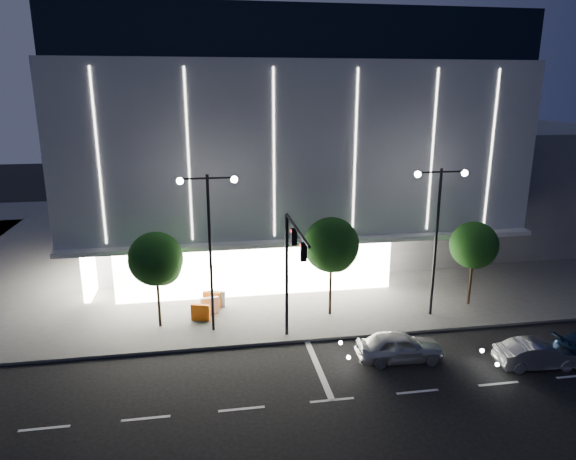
# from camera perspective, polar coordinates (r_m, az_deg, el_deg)

# --- Properties ---
(ground) EXTENTS (160.00, 160.00, 0.00)m
(ground) POSITION_cam_1_polar(r_m,az_deg,el_deg) (24.86, -0.65, -16.90)
(ground) COLOR black
(ground) RESTS_ON ground
(sidewalk_museum) EXTENTS (70.00, 40.00, 0.15)m
(sidewalk_museum) POSITION_cam_1_polar(r_m,az_deg,el_deg) (47.39, 0.89, -0.79)
(sidewalk_museum) COLOR #474747
(sidewalk_museum) RESTS_ON ground
(museum) EXTENTS (30.00, 25.80, 18.00)m
(museum) POSITION_cam_1_polar(r_m,az_deg,el_deg) (43.70, -1.30, 10.12)
(museum) COLOR #4C4C51
(museum) RESTS_ON ground
(annex_building) EXTENTS (16.00, 20.00, 10.00)m
(annex_building) POSITION_cam_1_polar(r_m,az_deg,el_deg) (54.08, 23.48, 5.31)
(annex_building) COLOR #4C4C51
(annex_building) RESTS_ON ground
(traffic_mast) EXTENTS (0.33, 5.89, 7.07)m
(traffic_mast) POSITION_cam_1_polar(r_m,az_deg,el_deg) (25.83, 0.38, -3.25)
(traffic_mast) COLOR black
(traffic_mast) RESTS_ON ground
(street_lamp_west) EXTENTS (3.16, 0.36, 9.00)m
(street_lamp_west) POSITION_cam_1_polar(r_m,az_deg,el_deg) (27.76, -8.73, -0.09)
(street_lamp_west) COLOR black
(street_lamp_west) RESTS_ON ground
(street_lamp_east) EXTENTS (3.16, 0.36, 9.00)m
(street_lamp_east) POSITION_cam_1_polar(r_m,az_deg,el_deg) (30.73, 16.28, 0.97)
(street_lamp_east) COLOR black
(street_lamp_east) RESTS_ON ground
(tree_left) EXTENTS (3.02, 3.02, 5.72)m
(tree_left) POSITION_cam_1_polar(r_m,az_deg,el_deg) (29.43, -14.41, -3.43)
(tree_left) COLOR black
(tree_left) RESTS_ON ground
(tree_mid) EXTENTS (3.25, 3.25, 6.15)m
(tree_mid) POSITION_cam_1_polar(r_m,az_deg,el_deg) (30.08, 4.87, -1.98)
(tree_mid) COLOR black
(tree_mid) RESTS_ON ground
(tree_right) EXTENTS (2.91, 2.91, 5.51)m
(tree_right) POSITION_cam_1_polar(r_m,az_deg,el_deg) (33.52, 19.96, -1.85)
(tree_right) COLOR black
(tree_right) RESTS_ON ground
(car_lead) EXTENTS (4.49, 2.00, 1.50)m
(car_lead) POSITION_cam_1_polar(r_m,az_deg,el_deg) (27.12, 12.29, -12.52)
(car_lead) COLOR #A8ABB0
(car_lead) RESTS_ON ground
(car_second) EXTENTS (4.17, 1.72, 1.34)m
(car_second) POSITION_cam_1_polar(r_m,az_deg,el_deg) (28.77, 25.98, -12.29)
(car_second) COLOR #96979C
(car_second) RESTS_ON ground
(barrier_a) EXTENTS (1.12, 0.60, 1.00)m
(barrier_a) POSITION_cam_1_polar(r_m,az_deg,el_deg) (32.52, -8.45, -7.65)
(barrier_a) COLOR #E25C0C
(barrier_a) RESTS_ON sidewalk_museum
(barrier_b) EXTENTS (1.13, 0.49, 1.00)m
(barrier_b) POSITION_cam_1_polar(r_m,az_deg,el_deg) (32.59, -7.94, -7.57)
(barrier_b) COLOR silver
(barrier_b) RESTS_ON sidewalk_museum
(barrier_c) EXTENTS (1.13, 0.55, 1.00)m
(barrier_c) POSITION_cam_1_polar(r_m,az_deg,el_deg) (30.85, -9.70, -9.02)
(barrier_c) COLOR #FF640E
(barrier_c) RESTS_ON sidewalk_museum
(barrier_d) EXTENTS (1.12, 0.40, 1.00)m
(barrier_d) POSITION_cam_1_polar(r_m,az_deg,el_deg) (31.72, -8.71, -8.27)
(barrier_d) COLOR silver
(barrier_d) RESTS_ON sidewalk_museum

